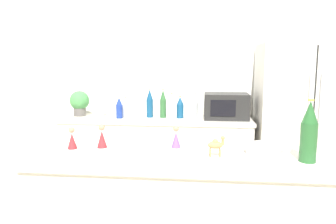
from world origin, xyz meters
TOP-DOWN VIEW (x-y plane):
  - wall_back at (0.00, 2.73)m, footprint 8.00×0.06m
  - back_counter at (-0.51, 2.40)m, footprint 2.13×0.63m
  - refrigerator at (1.08, 2.35)m, footprint 0.95×0.69m
  - potted_plant at (-1.41, 2.42)m, footprint 0.22×0.22m
  - paper_towel_roll at (-1.17, 2.37)m, footprint 0.11×0.11m
  - microwave at (0.27, 2.42)m, footprint 0.48×0.37m
  - back_bottle_0 at (-0.86, 2.39)m, footprint 0.07×0.07m
  - back_bottle_1 at (-0.43, 2.41)m, footprint 0.07×0.07m
  - back_bottle_2 at (-0.91, 2.31)m, footprint 0.07×0.07m
  - back_bottle_3 at (-0.07, 2.38)m, footprint 0.06×0.06m
  - back_bottle_4 at (-0.32, 2.36)m, footprint 0.08×0.08m
  - back_bottle_5 at (-0.24, 2.41)m, footprint 0.08×0.08m
  - back_bottle_6 at (-0.58, 2.42)m, footprint 0.08×0.08m
  - wine_bottle at (0.55, 0.43)m, footprint 0.08×0.08m
  - fruit_bowl at (0.36, 0.55)m, footprint 0.21×0.21m
  - camel_figurine at (0.10, 0.46)m, footprint 0.09×0.05m
  - wise_man_figurine_blue at (-0.56, 0.58)m, footprint 0.06×0.06m
  - wise_man_figurine_crimson at (-0.13, 0.63)m, footprint 0.06×0.06m
  - wise_man_figurine_purple at (-0.72, 0.54)m, footprint 0.05×0.05m

SIDE VIEW (x-z plane):
  - back_counter at x=-0.51m, z-range 0.00..0.89m
  - refrigerator at x=1.08m, z-range 0.00..1.70m
  - back_bottle_0 at x=-0.86m, z-range 0.88..1.11m
  - back_bottle_2 at x=-0.91m, z-range 0.88..1.12m
  - back_bottle_5 at x=-0.24m, z-range 0.88..1.13m
  - paper_towel_roll at x=-1.17m, z-range 0.89..1.13m
  - back_bottle_3 at x=-0.07m, z-range 0.88..1.16m
  - back_bottle_4 at x=-0.32m, z-range 0.88..1.17m
  - microwave at x=0.27m, z-range 0.89..1.17m
  - fruit_bowl at x=0.36m, z-range 1.01..1.06m
  - back_bottle_1 at x=-0.43m, z-range 0.88..1.21m
  - back_bottle_6 at x=-0.58m, z-range 0.88..1.21m
  - potted_plant at x=-1.41m, z-range 0.90..1.19m
  - wise_man_figurine_purple at x=-0.72m, z-range 1.00..1.13m
  - wise_man_figurine_crimson at x=-0.13m, z-range 1.00..1.13m
  - wise_man_figurine_blue at x=-0.56m, z-range 1.00..1.14m
  - camel_figurine at x=0.10m, z-range 1.02..1.13m
  - wine_bottle at x=0.55m, z-range 1.00..1.32m
  - wall_back at x=0.00m, z-range 0.00..2.55m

